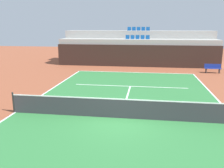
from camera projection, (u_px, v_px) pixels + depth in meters
name	position (u px, v px, depth m)	size (l,w,h in m)	color
ground_plane	(121.00, 118.00, 11.58)	(80.00, 80.00, 0.00)	brown
court_surface	(121.00, 118.00, 11.58)	(11.00, 24.00, 0.01)	#2D7238
baseline_far	(134.00, 72.00, 23.08)	(11.00, 0.10, 0.00)	white
sideline_left	(15.00, 112.00, 12.35)	(0.10, 24.00, 0.00)	white
service_line_far	(130.00, 86.00, 17.74)	(8.26, 0.10, 0.00)	white
centre_service_line	(126.00, 99.00, 14.66)	(0.10, 6.40, 0.00)	white
back_wall	(136.00, 56.00, 26.18)	(17.65, 0.30, 2.36)	black
stands_tier_lower	(137.00, 52.00, 27.41)	(17.65, 2.40, 2.93)	#9E9E99
stands_tier_upper	(138.00, 46.00, 29.62)	(17.65, 2.40, 3.82)	#9E9E99
seating_row_lower	(137.00, 38.00, 27.13)	(2.71, 0.44, 0.44)	#145193
seating_row_upper	(139.00, 30.00, 29.23)	(2.71, 0.44, 0.44)	#145193
tennis_net	(121.00, 108.00, 11.46)	(11.08, 0.08, 1.07)	black
player_bench	(213.00, 68.00, 22.77)	(1.50, 0.40, 0.85)	navy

